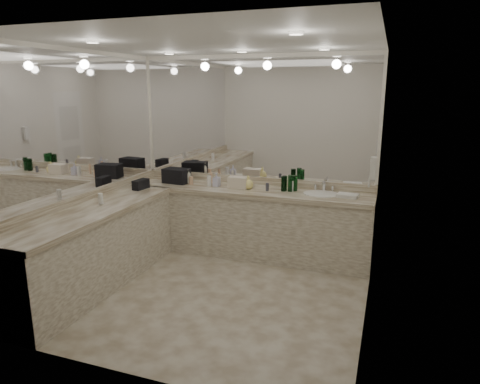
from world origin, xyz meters
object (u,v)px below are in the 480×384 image
at_px(sink, 321,195).
at_px(black_toiletry_bag, 176,176).
at_px(cream_cosmetic_case, 238,183).
at_px(soap_bottle_c, 248,182).
at_px(soap_bottle_b, 216,180).
at_px(hand_towel, 348,196).
at_px(wall_phone, 373,168).
at_px(soap_bottle_a, 188,176).

distance_m(sink, black_toiletry_bag, 1.99).
distance_m(cream_cosmetic_case, soap_bottle_c, 0.14).
bearing_deg(soap_bottle_b, black_toiletry_bag, 178.26).
height_order(hand_towel, soap_bottle_b, soap_bottle_b).
xyz_separation_m(sink, wall_phone, (0.61, -0.50, 0.46)).
bearing_deg(cream_cosmetic_case, hand_towel, -3.02).
bearing_deg(soap_bottle_c, hand_towel, -0.67).
distance_m(sink, wall_phone, 0.91).
relative_size(sink, soap_bottle_a, 2.24).
distance_m(black_toiletry_bag, soap_bottle_b, 0.60).
bearing_deg(soap_bottle_a, soap_bottle_c, -2.94).
xyz_separation_m(hand_towel, soap_bottle_a, (-2.14, 0.06, 0.08)).
bearing_deg(soap_bottle_b, cream_cosmetic_case, 1.07).
xyz_separation_m(sink, soap_bottle_a, (-1.82, 0.02, 0.10)).
height_order(soap_bottle_a, soap_bottle_b, soap_bottle_a).
distance_m(sink, cream_cosmetic_case, 1.08).
relative_size(wall_phone, soap_bottle_c, 1.36).
bearing_deg(black_toiletry_bag, sink, 0.27).
bearing_deg(sink, hand_towel, -7.65).
height_order(wall_phone, hand_towel, wall_phone).
height_order(hand_towel, soap_bottle_c, soap_bottle_c).
xyz_separation_m(wall_phone, cream_cosmetic_case, (-1.68, 0.48, -0.38)).
bearing_deg(black_toiletry_bag, soap_bottle_b, -1.74).
relative_size(soap_bottle_b, soap_bottle_c, 1.02).
height_order(black_toiletry_bag, hand_towel, black_toiletry_bag).
relative_size(soap_bottle_a, soap_bottle_b, 1.09).
bearing_deg(soap_bottle_b, wall_phone, -13.35).
xyz_separation_m(sink, black_toiletry_bag, (-1.99, -0.01, 0.10)).
distance_m(soap_bottle_a, soap_bottle_c, 0.88).
xyz_separation_m(hand_towel, soap_bottle_b, (-1.71, 0.02, 0.07)).
bearing_deg(soap_bottle_a, soap_bottle_b, -5.84).
distance_m(cream_cosmetic_case, soap_bottle_a, 0.74).
distance_m(cream_cosmetic_case, hand_towel, 1.40).
bearing_deg(hand_towel, black_toiletry_bag, 179.16).
xyz_separation_m(sink, hand_towel, (0.32, -0.04, 0.03)).
relative_size(black_toiletry_bag, cream_cosmetic_case, 1.36).
bearing_deg(soap_bottle_c, soap_bottle_a, 177.06).
bearing_deg(wall_phone, hand_towel, 121.90).
xyz_separation_m(wall_phone, black_toiletry_bag, (-2.59, 0.49, -0.35)).
bearing_deg(black_toiletry_bag, soap_bottle_a, 8.83).
relative_size(hand_towel, soap_bottle_c, 1.39).
height_order(wall_phone, cream_cosmetic_case, wall_phone).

